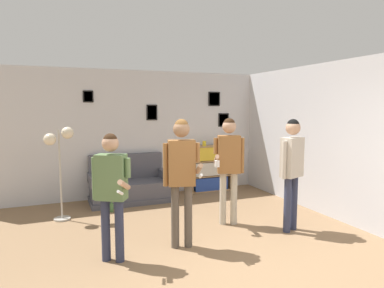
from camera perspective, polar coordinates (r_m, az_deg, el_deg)
wall_back at (r=7.55m, az=-6.83°, el=1.81°), size 7.34×0.08×2.70m
wall_right at (r=6.76m, az=19.38°, el=0.96°), size 0.06×6.76×2.70m
couch at (r=7.17m, az=-10.42°, el=-6.97°), size 1.59×0.80×0.94m
bookshelf at (r=7.90m, az=2.98°, el=-4.05°), size 0.98×0.30×1.05m
floor_lamp at (r=6.16m, az=-21.25°, el=-0.66°), size 0.48×0.28×1.59m
person_player_foreground_left at (r=4.34m, az=-13.31°, el=-6.55°), size 0.44×0.58×1.61m
person_player_foreground_center at (r=4.62m, az=-1.75°, el=-4.11°), size 0.49×0.55×1.77m
person_watcher_holding_cup at (r=5.58m, az=6.16°, el=-2.53°), size 0.58×0.39×1.75m
person_spectator_near_bookshelf at (r=5.46m, az=16.31°, el=-2.97°), size 0.47×0.31×1.75m
bottle_on_floor at (r=6.57m, az=-13.25°, el=-10.24°), size 0.07×0.07×0.22m
drinking_cup at (r=7.76m, az=2.06°, el=0.09°), size 0.08×0.08×0.11m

